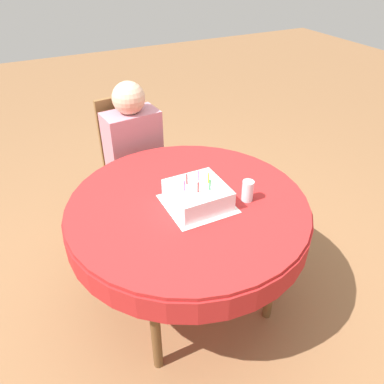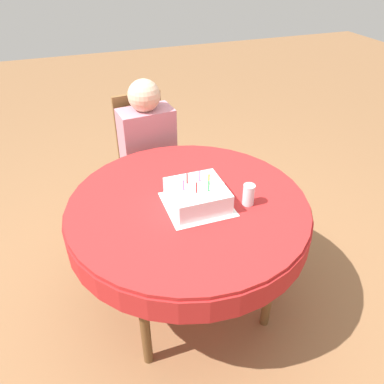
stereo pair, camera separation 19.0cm
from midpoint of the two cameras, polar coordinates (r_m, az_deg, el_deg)
ground_plane at (r=2.44m, az=-2.84°, el=-15.38°), size 12.00×12.00×0.00m
dining_table at (r=1.99m, az=-3.36°, el=-3.55°), size 1.27×1.27×0.72m
chair at (r=2.80m, az=-11.24°, el=4.71°), size 0.42×0.42×0.95m
person at (r=2.64m, az=-10.85°, el=7.05°), size 0.39×0.33×1.10m
napkin at (r=1.92m, az=-1.98°, el=-1.90°), size 0.33×0.33×0.00m
birthday_cake at (r=1.89m, az=-2.01°, el=-0.58°), size 0.28×0.28×0.16m
drinking_glass at (r=1.93m, az=5.71°, el=0.09°), size 0.06×0.06×0.11m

